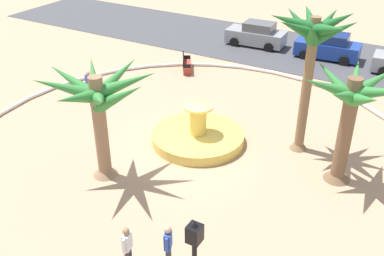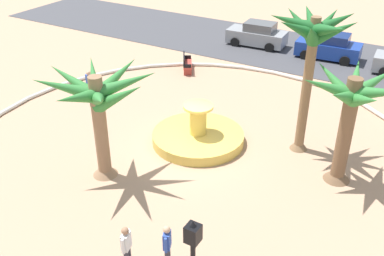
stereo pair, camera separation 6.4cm
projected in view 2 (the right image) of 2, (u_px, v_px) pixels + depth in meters
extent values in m
plane|color=tan|center=(189.00, 151.00, 19.39)|extent=(80.00, 80.00, 0.00)
torus|color=silver|center=(189.00, 149.00, 19.34)|extent=(20.05, 20.05, 0.20)
cube|color=#424247|center=(299.00, 52.00, 30.19)|extent=(48.00, 8.00, 0.03)
cylinder|color=gold|center=(198.00, 137.00, 19.92)|extent=(4.07, 4.07, 0.45)
cylinder|color=#236093|center=(198.00, 138.00, 19.94)|extent=(3.58, 3.58, 0.34)
cylinder|color=gold|center=(198.00, 121.00, 19.50)|extent=(0.73, 0.73, 1.26)
cylinder|color=#F1C954|center=(198.00, 106.00, 19.16)|extent=(1.30, 1.30, 0.12)
cylinder|color=#8E6B4C|center=(100.00, 128.00, 16.83)|extent=(0.52, 0.52, 4.21)
cone|color=#8E6B4C|center=(105.00, 169.00, 17.74)|extent=(0.99, 0.99, 0.50)
cone|color=#337F38|center=(119.00, 97.00, 15.71)|extent=(2.27, 0.74, 1.66)
cone|color=#337F38|center=(126.00, 83.00, 16.11)|extent=(2.14, 1.94, 1.20)
cone|color=#337F38|center=(117.00, 77.00, 16.73)|extent=(0.76, 2.37, 1.28)
cone|color=#337F38|center=(94.00, 80.00, 16.89)|extent=(2.00, 1.99, 1.58)
cone|color=#337F38|center=(73.00, 81.00, 16.44)|extent=(2.33, 0.59, 1.31)
cone|color=#337F38|center=(65.00, 88.00, 15.85)|extent=(2.18, 1.87, 1.26)
cone|color=#337F38|center=(78.00, 98.00, 15.12)|extent=(0.84, 2.38, 1.27)
cone|color=#337F38|center=(99.00, 100.00, 15.11)|extent=(2.07, 1.99, 1.35)
cylinder|color=brown|center=(307.00, 88.00, 18.11)|extent=(0.40, 0.40, 5.80)
cone|color=brown|center=(299.00, 144.00, 19.41)|extent=(0.76, 0.76, 0.50)
cone|color=#1E6028|center=(335.00, 31.00, 16.59)|extent=(1.82, 0.65, 1.37)
cone|color=#1E6028|center=(335.00, 22.00, 17.03)|extent=(1.65, 1.74, 1.07)
cone|color=#1E6028|center=(326.00, 23.00, 17.36)|extent=(1.00, 1.89, 1.29)
cone|color=#1E6028|center=(310.00, 18.00, 17.54)|extent=(1.42, 1.86, 1.06)
cone|color=#1E6028|center=(300.00, 23.00, 17.45)|extent=(1.86, 1.31, 1.35)
cone|color=#1E6028|center=(293.00, 22.00, 16.89)|extent=(1.91, 1.22, 0.99)
cone|color=#1E6028|center=(298.00, 29.00, 16.57)|extent=(1.51, 1.81, 1.22)
cone|color=#1E6028|center=(312.00, 34.00, 16.29)|extent=(0.86, 1.86, 1.38)
cone|color=#1E6028|center=(329.00, 30.00, 16.13)|extent=(1.80, 1.56, 1.04)
cylinder|color=brown|center=(345.00, 132.00, 16.52)|extent=(0.54, 0.54, 4.28)
cone|color=brown|center=(337.00, 174.00, 17.45)|extent=(1.03, 1.03, 0.50)
cone|color=#337F38|center=(382.00, 93.00, 15.12)|extent=(2.07, 0.78, 1.11)
cone|color=#337F38|center=(374.00, 82.00, 15.97)|extent=(1.58, 2.00, 1.17)
cone|color=#337F38|center=(356.00, 78.00, 16.37)|extent=(0.88, 2.08, 1.22)
cone|color=#337F38|center=(335.00, 81.00, 16.32)|extent=(2.02, 1.43, 1.35)
cone|color=#337F38|center=(328.00, 87.00, 15.57)|extent=(1.99, 1.59, 1.17)
cone|color=#337F38|center=(343.00, 97.00, 15.06)|extent=(0.92, 2.08, 1.28)
cone|color=#337F38|center=(364.00, 100.00, 14.90)|extent=(1.58, 1.97, 1.34)
cube|color=#B73D33|center=(188.00, 64.00, 27.04)|extent=(1.26, 1.63, 0.12)
cube|color=black|center=(184.00, 59.00, 26.89)|extent=(0.90, 1.41, 0.50)
cube|color=#9C342B|center=(188.00, 68.00, 27.16)|extent=(1.16, 1.50, 0.39)
cube|color=black|center=(187.00, 57.00, 27.62)|extent=(0.43, 0.30, 0.24)
cube|color=black|center=(188.00, 66.00, 26.32)|extent=(0.43, 0.30, 0.24)
cube|color=black|center=(193.00, 234.00, 9.92)|extent=(0.32, 0.32, 0.44)
sphere|color=#F2EDCC|center=(193.00, 234.00, 9.92)|extent=(0.22, 0.22, 0.22)
cone|color=black|center=(193.00, 224.00, 9.78)|extent=(0.20, 0.20, 0.18)
cube|color=white|center=(126.00, 241.00, 12.99)|extent=(0.28, 0.38, 0.56)
sphere|color=#9E7051|center=(125.00, 231.00, 12.79)|extent=(0.22, 0.22, 0.22)
cylinder|color=white|center=(123.00, 247.00, 12.80)|extent=(0.09, 0.09, 0.53)
cylinder|color=white|center=(129.00, 236.00, 13.17)|extent=(0.09, 0.09, 0.53)
cylinder|color=#33333D|center=(168.00, 256.00, 13.41)|extent=(0.14, 0.14, 0.92)
cube|color=#2D4CA5|center=(167.00, 240.00, 12.96)|extent=(0.32, 0.39, 0.56)
sphere|color=tan|center=(167.00, 229.00, 12.77)|extent=(0.22, 0.22, 0.22)
cylinder|color=#2D4CA5|center=(166.00, 245.00, 12.77)|extent=(0.09, 0.09, 0.53)
cylinder|color=#2D4CA5|center=(168.00, 235.00, 13.15)|extent=(0.09, 0.09, 0.53)
cylinder|color=#33333D|center=(89.00, 92.00, 23.68)|extent=(0.14, 0.14, 0.81)
cylinder|color=#33333D|center=(92.00, 93.00, 23.58)|extent=(0.14, 0.14, 0.81)
cube|color=#2D4CA5|center=(89.00, 80.00, 23.29)|extent=(0.36, 0.24, 0.56)
sphere|color=tan|center=(88.00, 73.00, 23.09)|extent=(0.22, 0.22, 0.22)
cylinder|color=#2D4CA5|center=(86.00, 79.00, 23.41)|extent=(0.09, 0.09, 0.53)
cylinder|color=#2D4CA5|center=(92.00, 81.00, 23.17)|extent=(0.09, 0.09, 0.53)
cube|color=gray|center=(257.00, 37.00, 30.97)|extent=(4.10, 1.94, 0.90)
cube|color=#545558|center=(260.00, 27.00, 30.53)|extent=(2.08, 1.56, 0.60)
cube|color=#333D47|center=(248.00, 26.00, 30.92)|extent=(0.37, 1.38, 0.51)
cylinder|color=black|center=(235.00, 42.00, 30.95)|extent=(0.65, 0.26, 0.64)
cylinder|color=black|center=(244.00, 35.00, 32.27)|extent=(0.65, 0.26, 0.64)
cylinder|color=black|center=(269.00, 48.00, 29.97)|extent=(0.65, 0.26, 0.64)
cylinder|color=black|center=(277.00, 40.00, 31.29)|extent=(0.65, 0.26, 0.64)
cube|color=navy|center=(328.00, 49.00, 28.78)|extent=(4.11, 1.98, 0.90)
cube|color=navy|center=(333.00, 39.00, 28.35)|extent=(2.10, 1.58, 0.60)
cube|color=#333D47|center=(319.00, 38.00, 28.73)|extent=(0.39, 1.38, 0.51)
cylinder|color=black|center=(305.00, 55.00, 28.76)|extent=(0.65, 0.27, 0.64)
cylinder|color=black|center=(311.00, 47.00, 30.08)|extent=(0.65, 0.27, 0.64)
cylinder|color=black|center=(345.00, 61.00, 27.80)|extent=(0.65, 0.27, 0.64)
cylinder|color=black|center=(349.00, 53.00, 29.12)|extent=(0.65, 0.27, 0.64)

